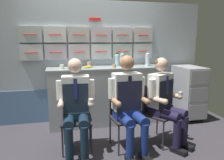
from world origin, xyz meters
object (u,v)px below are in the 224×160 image
Objects in this scene: folding_chair_right at (124,110)px; crew_member_right at (129,100)px; service_trolley at (189,91)px; folding_chair_by_counter at (155,107)px; folding_chair_left at (76,112)px; crew_member_by_counter at (165,98)px; coffee_cup_white at (77,65)px; snack_banana at (88,67)px; water_bottle_short at (117,60)px; crew_member_left at (76,103)px.

folding_chair_right is 0.65× the size of crew_member_right.
folding_chair_by_counter is (-1.00, -0.72, -0.02)m from service_trolley.
crew_member_by_counter is at bearing -9.65° from folding_chair_left.
coffee_cup_white is (-1.02, 1.02, 0.54)m from folding_chair_by_counter.
crew_member_right reaches higher than coffee_cup_white.
folding_chair_right is (0.65, -0.09, 0.00)m from folding_chair_left.
crew_member_by_counter reaches higher than folding_chair_left.
coffee_cup_white reaches higher than snack_banana.
service_trolley is 4.13× the size of water_bottle_short.
crew_member_left is 1.50× the size of folding_chair_by_counter.
folding_chair_right is 1.30m from coffee_cup_white.
crew_member_by_counter is at bearing -11.49° from folding_chair_right.
crew_member_left is 1.18m from coffee_cup_white.
crew_member_left is at bearing -107.40° from snack_banana.
crew_member_left reaches higher than folding_chair_by_counter.
service_trolley is 1.19× the size of folding_chair_by_counter.
crew_member_by_counter is (0.54, 0.04, -0.03)m from crew_member_right.
crew_member_by_counter is 5.17× the size of water_bottle_short.
folding_chair_left is 1.13m from folding_chair_by_counter.
crew_member_right is at bearing -175.32° from crew_member_by_counter.
water_bottle_short is at bearing 82.87° from crew_member_right.
folding_chair_by_counter is at bearing 3.38° from folding_chair_right.
service_trolley is at bearing -2.97° from snack_banana.
crew_member_left reaches higher than service_trolley.
folding_chair_by_counter is 3.48× the size of water_bottle_short.
folding_chair_by_counter is at bearing -3.28° from folding_chair_left.
crew_member_right is at bearing -158.24° from folding_chair_by_counter.
snack_banana is (-0.39, 1.00, 0.32)m from crew_member_right.
crew_member_by_counter reaches higher than service_trolley.
crew_member_by_counter is (1.22, -0.05, -0.01)m from crew_member_left.
folding_chair_right is (-1.47, -0.74, -0.02)m from service_trolley.
crew_member_left reaches higher than coffee_cup_white.
crew_member_by_counter reaches higher than folding_chair_right.
snack_banana reaches higher than service_trolley.
snack_banana is (0.28, 0.91, 0.34)m from crew_member_left.
folding_chair_by_counter is at bearing 21.76° from crew_member_right.
service_trolley is 1.19× the size of folding_chair_right.
folding_chair_by_counter is 10.69× the size of coffee_cup_white.
water_bottle_short reaches higher than crew_member_by_counter.
coffee_cup_white is at bearing 83.81° from folding_chair_left.
crew_member_right is at bearing -97.13° from water_bottle_short.
crew_member_right reaches higher than water_bottle_short.
snack_banana is (0.27, 0.75, 0.51)m from folding_chair_left.
service_trolley is at bearing -10.13° from water_bottle_short.
crew_member_by_counter is at bearing -137.03° from service_trolley.
crew_member_left reaches higher than folding_chair_right.
crew_member_left is at bearing 177.87° from crew_member_by_counter.
crew_member_by_counter is (-0.92, -0.86, 0.15)m from service_trolley.
water_bottle_short is at bearing 110.11° from crew_member_by_counter.
folding_chair_left is at bearing -132.28° from water_bottle_short.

